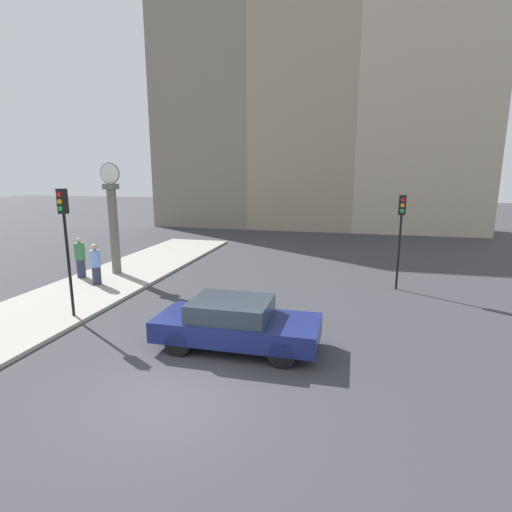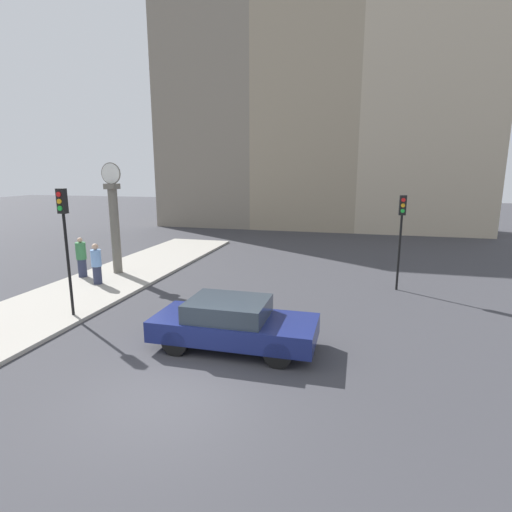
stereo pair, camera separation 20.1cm
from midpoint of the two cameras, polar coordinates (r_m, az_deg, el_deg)
The scene contains 9 objects.
ground_plane at distance 9.09m, azimuth -12.31°, elevation -19.17°, with size 120.00×120.00×0.00m, color #38383D.
sidewalk_corner at distance 18.62m, azimuth -19.85°, elevation -3.04°, with size 3.95×19.95×0.12m, color #A39E93.
building_row at distance 34.06m, azimuth 7.77°, elevation 19.87°, with size 26.32×5.00×19.66m.
sedan_car at distance 10.83m, azimuth -3.45°, elevation -9.56°, with size 4.36×1.85×1.33m.
traffic_light_near at distance 13.66m, azimuth -26.01°, elevation 3.77°, with size 0.26×0.24×4.04m.
traffic_light_far at distance 16.55m, azimuth 19.67°, elevation 4.49°, with size 0.26×0.24×3.77m.
street_clock at distance 18.94m, azimuth -19.99°, elevation 4.57°, with size 0.94×0.52×4.92m.
pedestrian_blue_stripe at distance 17.53m, azimuth -22.23°, elevation -1.14°, with size 0.40×0.40×1.68m.
pedestrian_green_hoodie at distance 18.95m, azimuth -24.10°, elevation -0.27°, with size 0.43×0.43×1.75m.
Camera 1 is at (3.49, -6.95, 4.67)m, focal length 28.00 mm.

